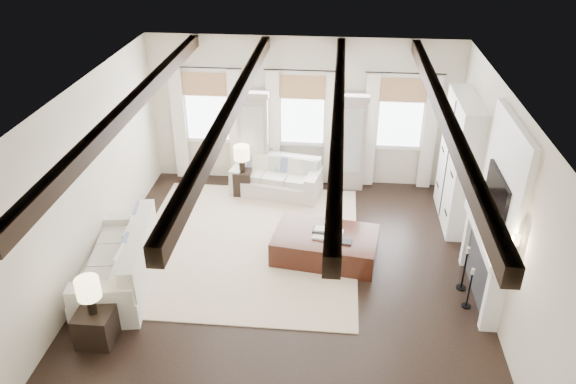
# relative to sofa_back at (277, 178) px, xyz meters

# --- Properties ---
(ground) EXTENTS (7.50, 7.50, 0.00)m
(ground) POSITION_rel_sofa_back_xyz_m (0.48, -3.11, -0.33)
(ground) COLOR black
(ground) RESTS_ON ground
(room_shell) EXTENTS (6.54, 7.54, 3.22)m
(room_shell) POSITION_rel_sofa_back_xyz_m (1.23, -2.22, 1.56)
(room_shell) COLOR beige
(room_shell) RESTS_ON ground
(area_rug) EXTENTS (4.00, 4.39, 0.02)m
(area_rug) POSITION_rel_sofa_back_xyz_m (-0.32, -2.05, -0.32)
(area_rug) COLOR beige
(area_rug) RESTS_ON ground
(sofa_back) EXTENTS (1.98, 1.17, 0.79)m
(sofa_back) POSITION_rel_sofa_back_xyz_m (0.00, 0.00, 0.00)
(sofa_back) COLOR beige
(sofa_back) RESTS_ON ground
(sofa_left) EXTENTS (1.39, 2.42, 0.98)m
(sofa_left) POSITION_rel_sofa_back_xyz_m (-2.19, -3.38, 0.08)
(sofa_left) COLOR beige
(sofa_left) RESTS_ON ground
(ottoman) EXTENTS (1.93, 1.35, 0.47)m
(ottoman) POSITION_rel_sofa_back_xyz_m (1.11, -2.30, -0.09)
(ottoman) COLOR black
(ottoman) RESTS_ON ground
(tray) EXTENTS (0.55, 0.45, 0.04)m
(tray) POSITION_rel_sofa_back_xyz_m (1.15, -2.33, 0.16)
(tray) COLOR white
(tray) RESTS_ON ottoman
(book_lower) EXTENTS (0.29, 0.23, 0.04)m
(book_lower) POSITION_rel_sofa_back_xyz_m (1.01, -2.28, 0.20)
(book_lower) COLOR #262628
(book_lower) RESTS_ON tray
(book_upper) EXTENTS (0.24, 0.20, 0.03)m
(book_upper) POSITION_rel_sofa_back_xyz_m (1.03, -2.28, 0.24)
(book_upper) COLOR beige
(book_upper) RESTS_ON book_lower
(book_loose) EXTENTS (0.26, 0.21, 0.03)m
(book_loose) POSITION_rel_sofa_back_xyz_m (1.44, -2.52, 0.16)
(book_loose) COLOR #262628
(book_loose) RESTS_ON ottoman
(side_table_front) EXTENTS (0.52, 0.52, 0.52)m
(side_table_front) POSITION_rel_sofa_back_xyz_m (-2.11, -4.71, -0.07)
(side_table_front) COLOR black
(side_table_front) RESTS_ON ground
(lamp_front) EXTENTS (0.34, 0.34, 0.58)m
(lamp_front) POSITION_rel_sofa_back_xyz_m (-2.11, -4.71, 0.59)
(lamp_front) COLOR black
(lamp_front) RESTS_ON side_table_front
(side_table_back) EXTENTS (0.37, 0.37, 0.55)m
(side_table_back) POSITION_rel_sofa_back_xyz_m (-0.72, -0.16, -0.05)
(side_table_back) COLOR black
(side_table_back) RESTS_ON ground
(lamp_back) EXTENTS (0.33, 0.33, 0.57)m
(lamp_back) POSITION_rel_sofa_back_xyz_m (-0.72, -0.16, 0.61)
(lamp_back) COLOR black
(lamp_back) RESTS_ON side_table_back
(candlestick_near) EXTENTS (0.15, 0.15, 0.73)m
(candlestick_near) POSITION_rel_sofa_back_xyz_m (3.38, -3.45, -0.02)
(candlestick_near) COLOR black
(candlestick_near) RESTS_ON ground
(candlestick_far) EXTENTS (0.16, 0.16, 0.81)m
(candlestick_far) POSITION_rel_sofa_back_xyz_m (3.38, -2.99, 0.01)
(candlestick_far) COLOR black
(candlestick_far) RESTS_ON ground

